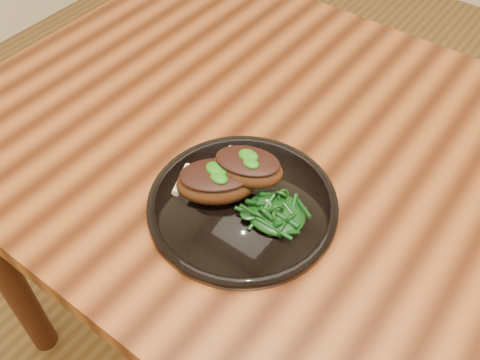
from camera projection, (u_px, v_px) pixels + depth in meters
name	position (u px, v px, depth m)	size (l,w,h in m)	color
desk	(425.00, 252.00, 0.81)	(1.60, 0.80, 0.75)	#371506
plate	(243.00, 205.00, 0.75)	(0.27, 0.27, 0.02)	black
lamb_chop_front	(216.00, 181.00, 0.74)	(0.13, 0.13, 0.05)	#3E1D0B
lamb_chop_back	(247.00, 167.00, 0.74)	(0.12, 0.09, 0.05)	#3E1D0B
herb_smear	(248.00, 166.00, 0.79)	(0.07, 0.05, 0.00)	#0D4807
greens_heap	(276.00, 211.00, 0.72)	(0.08, 0.08, 0.03)	black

